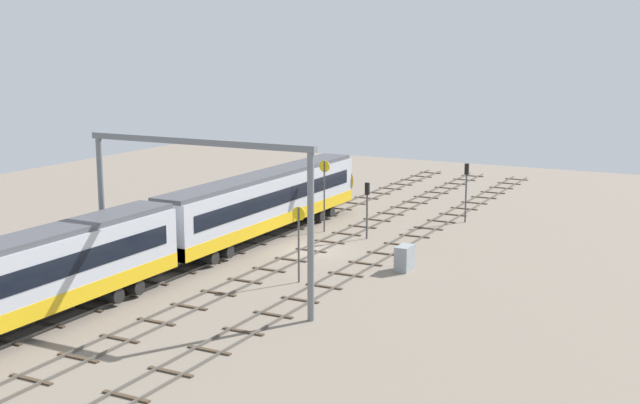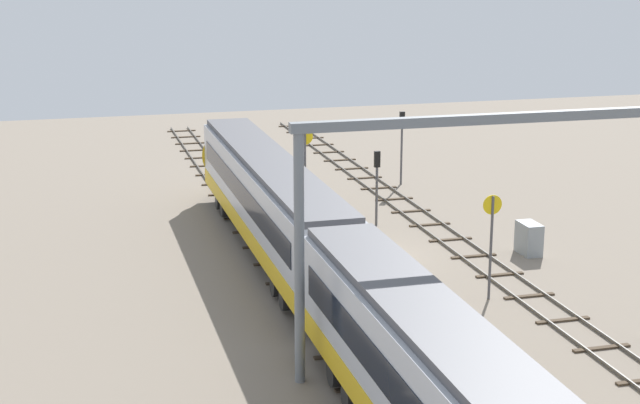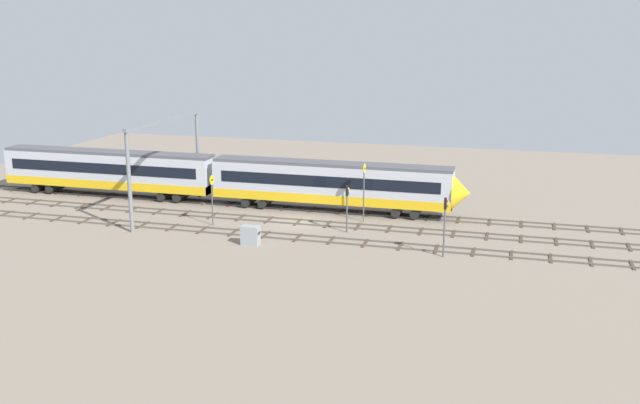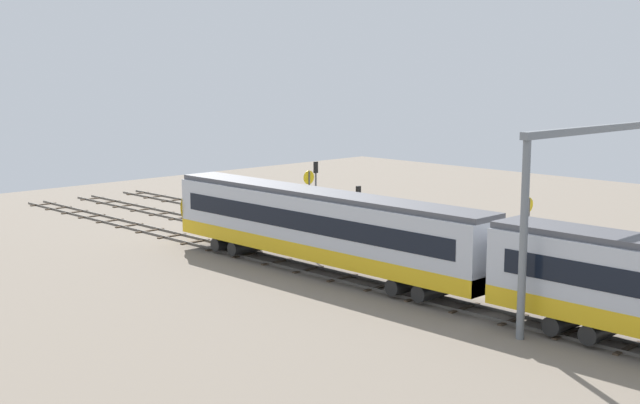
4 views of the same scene
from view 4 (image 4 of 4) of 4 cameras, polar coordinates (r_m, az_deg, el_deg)
ground_plane at (r=52.62m, az=5.26°, el=-4.28°), size 94.26×94.26×0.00m
track_near_foreground at (r=56.32m, az=8.51°, el=-3.40°), size 78.26×2.40×0.16m
track_second_near at (r=52.61m, az=5.26°, el=-4.21°), size 78.26×2.40×0.16m
track_with_train at (r=49.11m, az=1.52°, el=-5.13°), size 78.26×2.40×0.16m
train at (r=42.35m, az=11.19°, el=-3.98°), size 50.40×3.24×4.80m
overhead_gantry at (r=44.09m, az=18.64°, el=1.54°), size 0.40×14.72×9.33m
speed_sign_near_foreground at (r=54.53m, az=-0.74°, el=0.05°), size 0.14×0.90×5.58m
speed_sign_mid_trackside at (r=50.17m, az=13.90°, el=-1.60°), size 0.14×0.87×4.73m
signal_light_trackside_approach at (r=56.92m, az=2.60°, el=-0.37°), size 0.31×0.32×4.26m
signal_light_trackside_departure at (r=66.52m, az=-0.30°, el=1.30°), size 0.31×0.32×4.85m
relay_cabinet at (r=57.46m, az=11.66°, el=-2.47°), size 1.54×0.88×1.63m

